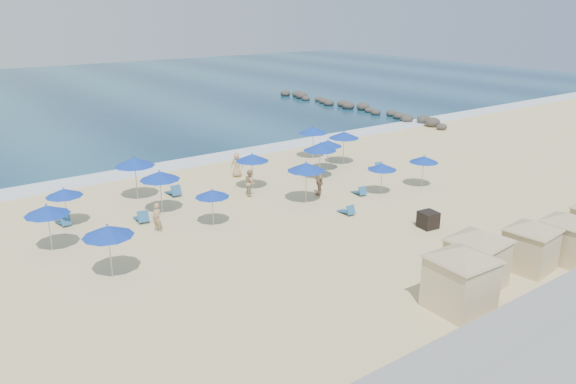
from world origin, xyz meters
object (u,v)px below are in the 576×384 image
at_px(cabana_0, 461,270).
at_px(umbrella_2, 160,176).
at_px(umbrella_12, 328,143).
at_px(cabana_1, 478,250).
at_px(umbrella_3, 212,193).
at_px(beachgoer_1, 250,183).
at_px(umbrella_8, 382,167).
at_px(umbrella_13, 108,231).
at_px(beachgoer_3, 237,165).
at_px(umbrella_9, 313,130).
at_px(rock_jetty, 354,107).
at_px(beachgoer_0, 157,218).
at_px(cabana_2, 532,239).
at_px(umbrella_6, 306,167).
at_px(umbrella_7, 320,147).
at_px(umbrella_0, 64,192).
at_px(umbrella_4, 134,162).
at_px(umbrella_10, 344,135).
at_px(trash_bin, 428,220).
at_px(cabana_3, 566,230).
at_px(beachgoer_2, 319,182).
at_px(umbrella_11, 424,159).
at_px(umbrella_5, 252,157).
at_px(umbrella_1, 47,210).

bearing_deg(cabana_0, umbrella_2, 106.02).
bearing_deg(umbrella_12, cabana_1, -110.21).
bearing_deg(umbrella_3, beachgoer_1, 35.32).
bearing_deg(umbrella_8, umbrella_12, 83.07).
distance_m(umbrella_13, beachgoer_3, 15.69).
distance_m(cabana_1, umbrella_9, 21.57).
xyz_separation_m(rock_jetty, umbrella_9, (-17.05, -13.83, 1.86)).
height_order(umbrella_12, beachgoer_0, umbrella_12).
bearing_deg(beachgoer_1, cabana_2, -135.00).
xyz_separation_m(cabana_2, umbrella_6, (-2.52, 12.86, 0.78)).
bearing_deg(umbrella_7, beachgoer_0, -169.96).
height_order(umbrella_0, beachgoer_1, umbrella_0).
height_order(cabana_2, umbrella_2, umbrella_2).
xyz_separation_m(rock_jetty, umbrella_12, (-18.35, -17.11, 1.64)).
bearing_deg(umbrella_4, umbrella_10, -5.46).
distance_m(trash_bin, beachgoer_0, 14.22).
bearing_deg(beachgoer_3, cabana_3, 137.71).
height_order(cabana_2, umbrella_9, cabana_2).
xyz_separation_m(trash_bin, umbrella_7, (0.98, 10.23, 1.79)).
bearing_deg(cabana_1, beachgoer_2, 80.18).
bearing_deg(umbrella_7, umbrella_0, 175.32).
xyz_separation_m(umbrella_3, umbrella_6, (6.23, -0.10, 0.44)).
height_order(umbrella_13, beachgoer_2, umbrella_13).
height_order(cabana_3, umbrella_12, cabana_3).
distance_m(umbrella_9, umbrella_13, 22.14).
bearing_deg(umbrella_0, umbrella_12, -0.28).
bearing_deg(cabana_1, umbrella_11, 49.91).
xyz_separation_m(trash_bin, beachgoer_2, (-1.24, 7.59, 0.44)).
bearing_deg(umbrella_5, beachgoer_0, -158.69).
height_order(cabana_2, beachgoer_0, cabana_2).
bearing_deg(beachgoer_3, umbrella_12, -169.76).
xyz_separation_m(rock_jetty, umbrella_4, (-31.69, -15.03, 2.00)).
bearing_deg(beachgoer_0, cabana_3, 21.66).
height_order(umbrella_3, umbrella_9, umbrella_9).
distance_m(umbrella_2, umbrella_11, 16.59).
height_order(cabana_0, umbrella_1, cabana_0).
bearing_deg(umbrella_13, umbrella_8, 3.58).
bearing_deg(umbrella_12, beachgoer_2, -135.70).
distance_m(umbrella_3, umbrella_5, 6.50).
bearing_deg(umbrella_8, umbrella_0, 160.48).
bearing_deg(beachgoer_2, umbrella_10, 142.94).
xyz_separation_m(umbrella_4, beachgoer_3, (7.38, 0.47, -1.52)).
distance_m(umbrella_8, umbrella_10, 7.22).
relative_size(cabana_2, umbrella_7, 1.58).
xyz_separation_m(cabana_2, umbrella_9, (4.28, 20.67, 0.75)).
bearing_deg(umbrella_1, rock_jetty, 27.57).
xyz_separation_m(cabana_2, beachgoer_3, (-2.98, 19.94, -0.63)).
bearing_deg(beachgoer_0, umbrella_1, -121.21).
xyz_separation_m(umbrella_6, beachgoer_1, (-1.88, 3.18, -1.43)).
bearing_deg(umbrella_4, beachgoer_0, -101.74).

